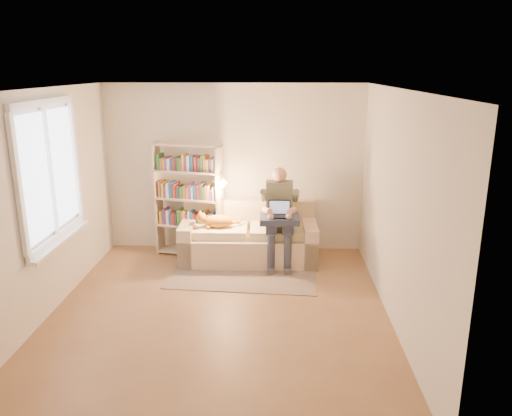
{
  "coord_description": "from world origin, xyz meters",
  "views": [
    {
      "loc": [
        0.67,
        -5.37,
        2.82
      ],
      "look_at": [
        0.4,
        1.0,
        1.02
      ],
      "focal_mm": 35.0,
      "sensor_mm": 36.0,
      "label": 1
    }
  ],
  "objects_px": {
    "cat": "(215,221)",
    "laptop": "(279,212)",
    "person": "(279,211)",
    "sofa": "(249,240)",
    "bookshelf": "(188,194)"
  },
  "relations": [
    {
      "from": "person",
      "to": "cat",
      "type": "height_order",
      "value": "person"
    },
    {
      "from": "sofa",
      "to": "laptop",
      "type": "xyz_separation_m",
      "value": [
        0.44,
        -0.27,
        0.52
      ]
    },
    {
      "from": "person",
      "to": "sofa",
      "type": "bearing_deg",
      "value": 161.2
    },
    {
      "from": "cat",
      "to": "bookshelf",
      "type": "xyz_separation_m",
      "value": [
        -0.44,
        0.29,
        0.32
      ]
    },
    {
      "from": "sofa",
      "to": "cat",
      "type": "height_order",
      "value": "sofa"
    },
    {
      "from": "sofa",
      "to": "person",
      "type": "bearing_deg",
      "value": -18.8
    },
    {
      "from": "person",
      "to": "bookshelf",
      "type": "bearing_deg",
      "value": 166.54
    },
    {
      "from": "sofa",
      "to": "laptop",
      "type": "distance_m",
      "value": 0.73
    },
    {
      "from": "person",
      "to": "bookshelf",
      "type": "height_order",
      "value": "bookshelf"
    },
    {
      "from": "person",
      "to": "laptop",
      "type": "xyz_separation_m",
      "value": [
        -0.01,
        -0.12,
        0.02
      ]
    },
    {
      "from": "sofa",
      "to": "laptop",
      "type": "relative_size",
      "value": 6.39
    },
    {
      "from": "bookshelf",
      "to": "person",
      "type": "bearing_deg",
      "value": -0.25
    },
    {
      "from": "cat",
      "to": "laptop",
      "type": "bearing_deg",
      "value": -9.06
    },
    {
      "from": "sofa",
      "to": "bookshelf",
      "type": "relative_size",
      "value": 1.16
    },
    {
      "from": "person",
      "to": "laptop",
      "type": "height_order",
      "value": "person"
    }
  ]
}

